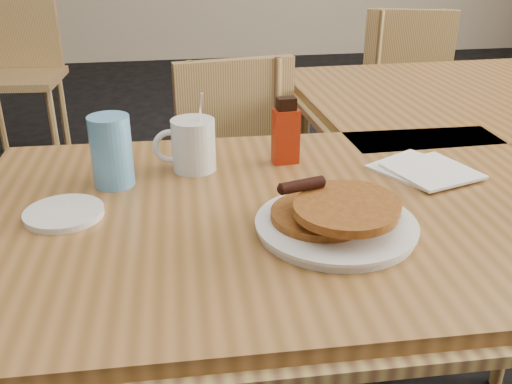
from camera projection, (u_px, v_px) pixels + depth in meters
main_table at (285, 226)px, 1.09m from camera, size 1.26×0.87×0.75m
neighbor_table at (510, 102)px, 1.84m from camera, size 1.39×0.96×0.75m
chair_main_far at (240, 174)px, 1.82m from camera, size 0.44×0.44×0.86m
chair_neighbor_far at (413, 94)px, 2.60m from camera, size 0.51×0.52×0.89m
chair_wall_extra at (18, 54)px, 3.13m from camera, size 0.48×0.48×0.98m
pancake_plate at (337, 218)px, 0.97m from camera, size 0.28×0.28×0.08m
coffee_mug at (192, 144)px, 1.21m from camera, size 0.13×0.09×0.17m
syrup_bottle at (286, 133)px, 1.24m from camera, size 0.06×0.04×0.15m
napkin_stack at (425, 170)px, 1.21m from camera, size 0.23×0.24×0.01m
blue_tumbler at (112, 151)px, 1.13m from camera, size 0.09×0.09×0.14m
side_saucer at (64, 213)px, 1.03m from camera, size 0.18×0.18×0.01m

